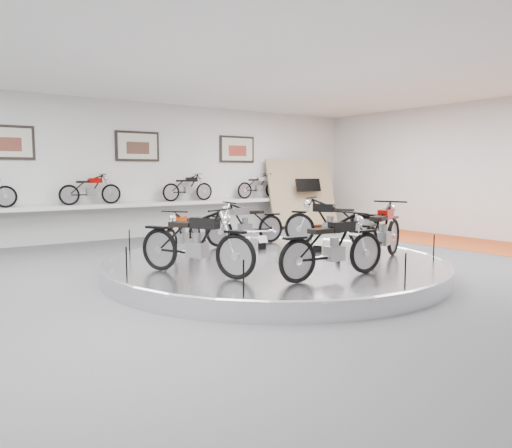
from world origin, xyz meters
TOP-DOWN VIEW (x-y plane):
  - floor at (0.00, 0.00)m, footprint 16.00×16.00m
  - ceiling at (0.00, 0.00)m, footprint 16.00×16.00m
  - wall_back at (0.00, 7.00)m, footprint 16.00×0.00m
  - orange_carpet_strip at (6.80, 0.00)m, footprint 2.40×12.60m
  - dado_band at (0.00, 6.98)m, footprint 15.68×0.04m
  - display_platform at (0.00, 0.30)m, footprint 6.40×6.40m
  - platform_rim at (0.00, 0.30)m, footprint 6.40×6.40m
  - shelf at (0.00, 6.70)m, footprint 11.00×0.55m
  - poster_left at (-3.50, 6.96)m, footprint 1.35×0.06m
  - poster_center at (0.00, 6.96)m, footprint 1.35×0.06m
  - poster_right at (3.50, 6.96)m, footprint 1.35×0.06m
  - display_panel at (5.60, 6.10)m, footprint 2.56×1.52m
  - shelf_bike_b at (-1.50, 6.70)m, footprint 1.22×0.43m
  - shelf_bike_c at (1.50, 6.70)m, footprint 1.22×0.43m
  - shelf_bike_d at (4.20, 6.70)m, footprint 1.22×0.43m
  - bike_a at (1.94, 0.78)m, footprint 1.49×1.96m
  - bike_b at (0.58, 2.14)m, footprint 1.73×0.71m
  - bike_c at (-1.23, 1.70)m, footprint 1.55×1.43m
  - bike_d at (-1.94, -0.16)m, footprint 1.41×1.95m
  - bike_e at (-0.31, -1.60)m, footprint 1.78×0.71m
  - bike_f at (1.50, -1.03)m, footprint 1.99×1.38m

SIDE VIEW (x-z plane):
  - floor at x=0.00m, z-range 0.00..0.00m
  - orange_carpet_strip at x=6.80m, z-range 0.00..0.01m
  - display_platform at x=0.00m, z-range 0.00..0.30m
  - platform_rim at x=0.00m, z-range 0.22..0.32m
  - dado_band at x=0.00m, z-range 0.00..1.10m
  - bike_c at x=-1.23m, z-range 0.30..1.22m
  - bike_b at x=0.58m, z-range 0.30..1.30m
  - bike_e at x=-0.31m, z-range 0.30..1.33m
  - bike_d at x=-1.94m, z-range 0.30..1.39m
  - bike_a at x=1.94m, z-range 0.30..1.40m
  - bike_f at x=1.50m, z-range 0.30..1.41m
  - shelf at x=0.00m, z-range 0.95..1.05m
  - display_panel at x=5.60m, z-range 0.10..2.40m
  - shelf_bike_b at x=-1.50m, z-range 1.05..1.78m
  - shelf_bike_c at x=1.50m, z-range 1.05..1.78m
  - shelf_bike_d at x=4.20m, z-range 1.05..1.78m
  - wall_back at x=0.00m, z-range -6.00..10.00m
  - poster_left at x=-3.50m, z-range 2.26..3.14m
  - poster_center at x=0.00m, z-range 2.26..3.14m
  - poster_right at x=3.50m, z-range 2.26..3.14m
  - ceiling at x=0.00m, z-range 4.00..4.00m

